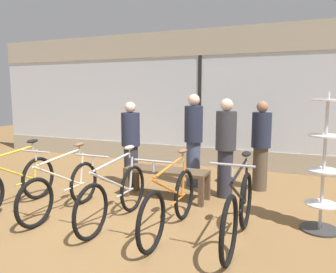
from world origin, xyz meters
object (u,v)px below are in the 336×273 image
customer_by_window (193,138)px  bicycle_right (170,203)px  bicycle_left (62,189)px  customer_near_bench (226,146)px  customer_near_rack (131,143)px  display_bench (166,174)px  bicycle_far_right (239,211)px  bicycle_far_left (14,184)px  customer_mid_floor (261,144)px  accessory_rack (323,175)px  bicycle_center (115,196)px

customer_by_window → bicycle_right: bearing=-79.3°
bicycle_left → bicycle_right: (1.69, 0.00, 0.02)m
customer_by_window → customer_near_bench: customer_by_window is taller
customer_near_rack → bicycle_right: bearing=-47.8°
display_bench → customer_by_window: customer_by_window is taller
bicycle_far_right → customer_by_window: 2.46m
bicycle_far_left → customer_by_window: customer_by_window is taller
bicycle_left → customer_near_bench: size_ratio=1.02×
customer_by_window → customer_mid_floor: (1.20, 0.21, -0.07)m
bicycle_left → customer_near_rack: (0.24, 1.60, 0.46)m
bicycle_right → bicycle_far_right: 0.85m
bicycle_right → customer_near_bench: bearing=79.7°
display_bench → accessory_rack: bearing=-10.3°
bicycle_far_left → accessory_rack: 4.38m
customer_mid_floor → bicycle_left: bearing=-137.1°
bicycle_right → display_bench: 1.37m
bicycle_far_left → bicycle_right: bearing=2.6°
bicycle_right → accessory_rack: accessory_rack is taller
bicycle_center → customer_near_bench: (1.11, 1.69, 0.49)m
accessory_rack → customer_near_rack: size_ratio=1.11×
customer_mid_floor → bicycle_center: bearing=-124.8°
accessory_rack → customer_by_window: 2.51m
accessory_rack → customer_near_bench: 1.69m
customer_near_bench → bicycle_left: bearing=-139.9°
customer_near_rack → customer_by_window: customer_by_window is taller
accessory_rack → display_bench: accessory_rack is taller
bicycle_far_left → bicycle_right: size_ratio=0.98×
display_bench → customer_near_rack: (-0.87, 0.36, 0.43)m
bicycle_far_right → accessory_rack: 1.23m
bicycle_left → customer_near_bench: 2.66m
bicycle_left → bicycle_right: size_ratio=0.96×
bicycle_left → bicycle_right: 1.69m
bicycle_center → bicycle_far_right: bearing=1.4°
accessory_rack → customer_near_bench: bearing=148.9°
bicycle_far_left → customer_by_window: 3.11m
bicycle_right → bicycle_far_right: bicycle_far_right is taller
bicycle_right → customer_mid_floor: size_ratio=1.10×
bicycle_left → bicycle_center: bicycle_center is taller
bicycle_center → customer_mid_floor: size_ratio=1.07×
bicycle_center → accessory_rack: (2.55, 0.82, 0.34)m
accessory_rack → customer_mid_floor: (-0.95, 1.50, 0.12)m
bicycle_left → accessory_rack: bearing=13.3°
display_bench → customer_mid_floor: bearing=37.9°
bicycle_left → bicycle_far_right: (2.54, 0.04, 0.03)m
bicycle_left → bicycle_center: 0.89m
display_bench → customer_near_bench: customer_near_bench is taller
bicycle_left → customer_mid_floor: bearing=42.9°
customer_by_window → customer_mid_floor: bearing=10.1°
bicycle_center → bicycle_far_right: size_ratio=0.99×
accessory_rack → bicycle_far_left: bearing=-167.8°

